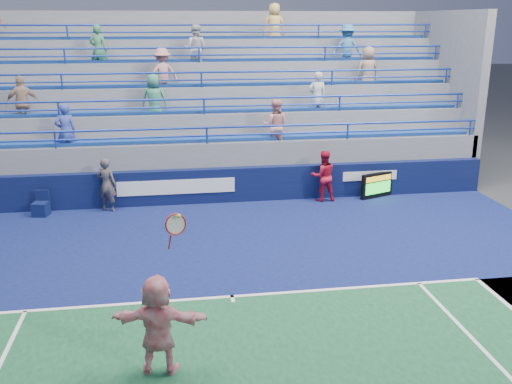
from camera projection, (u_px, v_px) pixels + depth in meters
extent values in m
plane|color=#333538|center=(232.00, 297.00, 11.82)|extent=(120.00, 120.00, 0.00)
cube|color=#0E1647|center=(222.00, 256.00, 13.90)|extent=(18.00, 8.40, 0.02)
cube|color=white|center=(232.00, 296.00, 11.82)|extent=(11.00, 0.10, 0.01)
cube|color=white|center=(233.00, 299.00, 11.72)|extent=(0.08, 0.30, 0.01)
cube|color=#0A1238|center=(209.00, 186.00, 17.81)|extent=(18.00, 0.30, 1.10)
cube|color=white|center=(176.00, 187.00, 17.50)|extent=(3.60, 0.02, 0.45)
cube|color=white|center=(370.00, 176.00, 18.38)|extent=(1.80, 0.02, 0.30)
cube|color=slate|center=(203.00, 163.00, 20.61)|extent=(18.00, 5.60, 1.10)
cube|color=slate|center=(202.00, 153.00, 20.50)|extent=(18.00, 5.60, 1.85)
cube|color=#16409C|center=(206.00, 139.00, 17.99)|extent=(17.40, 0.45, 0.10)
cylinder|color=#1E3AA3|center=(207.00, 128.00, 17.48)|extent=(18.00, 0.07, 0.07)
cube|color=slate|center=(201.00, 140.00, 20.86)|extent=(18.00, 4.60, 2.60)
cube|color=#16409C|center=(203.00, 111.00, 18.72)|extent=(17.40, 0.45, 0.10)
cylinder|color=#1E3AA3|center=(204.00, 99.00, 18.21)|extent=(18.00, 0.07, 0.07)
cube|color=slate|center=(200.00, 128.00, 21.23)|extent=(18.00, 3.60, 3.35)
cube|color=#16409C|center=(201.00, 85.00, 19.45)|extent=(17.40, 0.45, 0.10)
cylinder|color=#1E3AA3|center=(201.00, 72.00, 18.94)|extent=(18.00, 0.07, 0.07)
cube|color=slate|center=(199.00, 115.00, 21.59)|extent=(18.00, 2.60, 4.10)
cube|color=#16409C|center=(199.00, 60.00, 20.18)|extent=(17.40, 0.45, 0.10)
cylinder|color=#1E3AA3|center=(199.00, 48.00, 19.67)|extent=(18.00, 0.07, 0.07)
cube|color=slate|center=(198.00, 104.00, 21.95)|extent=(18.00, 1.60, 4.85)
cube|color=#16409C|center=(197.00, 38.00, 20.91)|extent=(17.40, 0.45, 0.10)
cylinder|color=#1E3AA3|center=(197.00, 25.00, 20.40)|extent=(18.00, 0.07, 0.07)
imported|color=tan|center=(23.00, 103.00, 17.79)|extent=(1.07, 0.66, 1.70)
imported|color=silver|center=(317.00, 97.00, 19.17)|extent=(0.64, 0.44, 1.70)
imported|color=pink|center=(275.00, 126.00, 18.20)|extent=(0.96, 0.83, 1.70)
imported|color=#3A8160|center=(154.00, 100.00, 18.38)|extent=(0.85, 0.57, 1.70)
imported|color=tan|center=(368.00, 71.00, 20.20)|extent=(0.89, 0.64, 1.70)
imported|color=#FFC763|center=(274.00, 27.00, 21.22)|extent=(0.88, 0.62, 1.70)
imported|color=#34429D|center=(66.00, 131.00, 17.26)|extent=(0.70, 0.55, 1.70)
imported|color=silver|center=(196.00, 49.00, 20.05)|extent=(0.98, 0.86, 1.70)
imported|color=tan|center=(163.00, 74.00, 19.15)|extent=(1.24, 0.93, 1.70)
imported|color=teal|center=(347.00, 48.00, 20.86)|extent=(1.20, 0.83, 1.70)
imported|color=#3A8151|center=(99.00, 50.00, 19.57)|extent=(0.71, 0.56, 1.70)
cube|color=black|center=(377.00, 185.00, 18.35)|extent=(1.16, 0.55, 0.83)
cube|color=gold|center=(378.00, 179.00, 18.20)|extent=(1.01, 0.02, 0.17)
cube|color=#19E533|center=(377.00, 188.00, 18.29)|extent=(1.01, 0.02, 0.37)
cube|color=#0D1742|center=(41.00, 209.00, 16.68)|extent=(0.50, 0.50, 0.42)
cube|color=#0D1742|center=(41.00, 195.00, 16.74)|extent=(0.42, 0.13, 0.33)
imported|color=white|center=(158.00, 325.00, 9.11)|extent=(1.63, 0.78, 1.69)
torus|color=#AB1A15|center=(176.00, 224.00, 8.67)|extent=(0.35, 0.20, 0.34)
cylinder|color=#AB1A15|center=(170.00, 242.00, 8.74)|extent=(0.08, 0.19, 0.31)
sphere|color=#BFD230|center=(179.00, 216.00, 8.59)|extent=(0.07, 0.07, 0.07)
imported|color=#131935|center=(107.00, 185.00, 16.96)|extent=(0.71, 0.60, 1.64)
imported|color=#B6142B|center=(323.00, 176.00, 17.93)|extent=(0.80, 0.63, 1.63)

